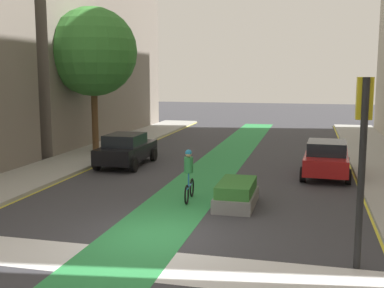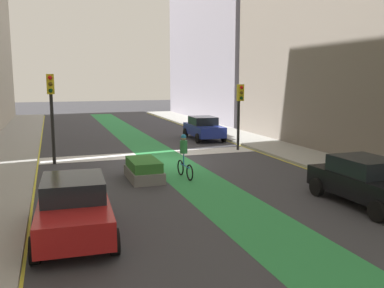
{
  "view_description": "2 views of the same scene",
  "coord_description": "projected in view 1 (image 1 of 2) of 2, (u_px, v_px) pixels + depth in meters",
  "views": [
    {
      "loc": [
        4.01,
        -12.21,
        4.49
      ],
      "look_at": [
        -0.25,
        4.98,
        1.85
      ],
      "focal_mm": 44.84,
      "sensor_mm": 36.0,
      "label": 1
    },
    {
      "loc": [
        5.2,
        20.22,
        4.17
      ],
      "look_at": [
        0.36,
        5.98,
        1.8
      ],
      "focal_mm": 38.83,
      "sensor_mm": 36.0,
      "label": 2
    }
  ],
  "objects": [
    {
      "name": "median_planter",
      "position": [
        236.0,
        194.0,
        16.27
      ],
      "size": [
        1.27,
        2.46,
        0.85
      ],
      "color": "slate",
      "rests_on": "ground_plane"
    },
    {
      "name": "ground_plane",
      "position": [
        158.0,
        236.0,
        13.33
      ],
      "size": [
        120.0,
        120.0,
        0.0
      ],
      "primitive_type": "plane",
      "color": "#38383D"
    },
    {
      "name": "traffic_signal_near_right",
      "position": [
        363.0,
        136.0,
        10.78
      ],
      "size": [
        0.35,
        0.52,
        4.4
      ],
      "color": "black",
      "rests_on": "ground_plane"
    },
    {
      "name": "street_tree_near",
      "position": [
        93.0,
        52.0,
        26.47
      ],
      "size": [
        4.9,
        4.9,
        7.94
      ],
      "color": "brown",
      "rests_on": "sidewalk_left"
    },
    {
      "name": "car_black_left_far",
      "position": [
        126.0,
        149.0,
        23.3
      ],
      "size": [
        2.05,
        4.21,
        1.57
      ],
      "color": "black",
      "rests_on": "ground_plane"
    },
    {
      "name": "car_red_right_far",
      "position": [
        326.0,
        158.0,
        20.86
      ],
      "size": [
        2.18,
        4.28,
        1.57
      ],
      "color": "#A51919",
      "rests_on": "ground_plane"
    },
    {
      "name": "bike_lane_paint",
      "position": [
        146.0,
        234.0,
        13.41
      ],
      "size": [
        2.4,
        60.0,
        0.01
      ],
      "primitive_type": "cube",
      "color": "#2D8C47",
      "rests_on": "ground_plane"
    },
    {
      "name": "crosswalk_band",
      "position": [
        132.0,
        263.0,
        11.41
      ],
      "size": [
        12.0,
        1.8,
        0.01
      ],
      "primitive_type": "cube",
      "color": "silver",
      "rests_on": "ground_plane"
    },
    {
      "name": "cyclist_in_lane",
      "position": [
        189.0,
        174.0,
        16.79
      ],
      "size": [
        0.32,
        1.73,
        1.86
      ],
      "color": "black",
      "rests_on": "ground_plane"
    }
  ]
}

